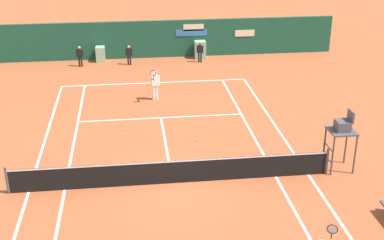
% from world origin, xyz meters
% --- Properties ---
extents(ground_plane, '(80.00, 80.00, 0.01)m').
position_xyz_m(ground_plane, '(-0.00, 0.58, 0.00)').
color(ground_plane, '#A8512D').
extents(tennis_net, '(12.10, 0.10, 1.07)m').
position_xyz_m(tennis_net, '(0.00, 0.00, 0.51)').
color(tennis_net, '#4C4C51').
rests_on(tennis_net, ground_plane).
extents(sponsor_back_wall, '(25.00, 1.02, 2.48)m').
position_xyz_m(sponsor_back_wall, '(0.05, 16.97, 1.20)').
color(sponsor_back_wall, '#194C38').
rests_on(sponsor_back_wall, ground_plane).
extents(umpire_chair, '(1.00, 1.00, 2.47)m').
position_xyz_m(umpire_chair, '(6.62, 0.34, 1.68)').
color(umpire_chair, '#47474C').
rests_on(umpire_chair, ground_plane).
extents(player_on_baseline, '(0.52, 0.76, 1.82)m').
position_xyz_m(player_on_baseline, '(-0.12, 8.91, 0.96)').
color(player_on_baseline, white).
rests_on(player_on_baseline, ground_plane).
extents(ball_kid_right_post, '(0.42, 0.19, 1.27)m').
position_xyz_m(ball_kid_right_post, '(-1.40, 15.46, 0.73)').
color(ball_kid_right_post, black).
rests_on(ball_kid_right_post, ground_plane).
extents(ball_kid_centre_post, '(0.44, 0.19, 1.33)m').
position_xyz_m(ball_kid_centre_post, '(-4.49, 15.46, 0.76)').
color(ball_kid_centre_post, black).
rests_on(ball_kid_centre_post, ground_plane).
extents(ball_kid_left_post, '(0.43, 0.22, 1.31)m').
position_xyz_m(ball_kid_left_post, '(3.18, 15.46, 0.76)').
color(ball_kid_left_post, black).
rests_on(ball_kid_left_post, ground_plane).
extents(tennis_ball_near_service_line, '(0.07, 0.07, 0.07)m').
position_xyz_m(tennis_ball_near_service_line, '(-1.73, 4.59, 0.03)').
color(tennis_ball_near_service_line, '#CCE033').
rests_on(tennis_ball_near_service_line, ground_plane).
extents(tennis_ball_mid_court, '(0.07, 0.07, 0.07)m').
position_xyz_m(tennis_ball_mid_court, '(1.36, 3.63, 0.03)').
color(tennis_ball_mid_court, '#CCE033').
rests_on(tennis_ball_mid_court, ground_plane).
extents(tennis_ball_by_sideline, '(0.07, 0.07, 0.07)m').
position_xyz_m(tennis_ball_by_sideline, '(-0.34, 10.28, 0.03)').
color(tennis_ball_by_sideline, '#CCE033').
rests_on(tennis_ball_by_sideline, ground_plane).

